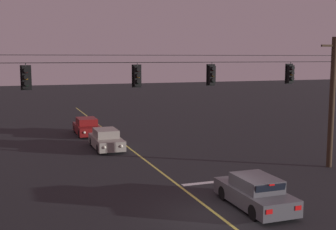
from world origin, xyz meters
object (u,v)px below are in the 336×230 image
car_waiting_near_lane (255,193)px  car_oncoming_trailing (87,127)px  traffic_light_centre (212,75)px  traffic_light_right_inner (291,74)px  traffic_light_left_inner (138,76)px  traffic_light_leftmost (26,78)px  car_oncoming_lead (106,140)px

car_waiting_near_lane → car_oncoming_trailing: (-3.82, 20.42, -0.00)m
traffic_light_centre → traffic_light_right_inner: same height
traffic_light_left_inner → traffic_light_centre: bearing=0.0°
traffic_light_leftmost → car_oncoming_lead: (5.49, 9.52, -4.85)m
car_oncoming_lead → traffic_light_leftmost: bearing=-120.0°
traffic_light_leftmost → traffic_light_centre: (9.11, 0.00, 0.00)m
traffic_light_left_inner → traffic_light_centre: 3.97m
traffic_light_left_inner → traffic_light_centre: (3.97, 0.00, 0.00)m
traffic_light_right_inner → car_waiting_near_lane: size_ratio=0.28×
car_waiting_near_lane → traffic_light_left_inner: bearing=129.1°
car_waiting_near_lane → car_oncoming_lead: size_ratio=0.98×
traffic_light_right_inner → car_oncoming_lead: traffic_light_right_inner is taller
traffic_light_leftmost → traffic_light_centre: same height
traffic_light_left_inner → traffic_light_right_inner: (8.74, 0.00, 0.00)m
car_oncoming_lead → car_oncoming_trailing: (-0.34, 6.19, 0.00)m
traffic_light_leftmost → car_oncoming_lead: 12.01m
car_waiting_near_lane → car_oncoming_trailing: same height
traffic_light_centre → car_oncoming_trailing: 16.91m
traffic_light_leftmost → car_oncoming_lead: size_ratio=0.28×
traffic_light_right_inner → car_waiting_near_lane: 8.35m
traffic_light_leftmost → car_waiting_near_lane: traffic_light_leftmost is taller
traffic_light_leftmost → traffic_light_right_inner: (13.88, 0.00, 0.00)m
traffic_light_centre → car_oncoming_lead: size_ratio=0.28×
traffic_light_left_inner → car_oncoming_lead: size_ratio=0.28×
car_oncoming_lead → traffic_light_left_inner: bearing=-92.1°
traffic_light_leftmost → car_waiting_near_lane: bearing=-27.7°
traffic_light_centre → car_oncoming_lead: 11.27m
traffic_light_leftmost → car_oncoming_lead: traffic_light_leftmost is taller
traffic_light_left_inner → car_waiting_near_lane: bearing=-50.9°
traffic_light_centre → traffic_light_right_inner: bearing=0.0°
traffic_light_leftmost → car_oncoming_lead: bearing=60.0°
traffic_light_left_inner → car_waiting_near_lane: (3.83, -4.71, -4.84)m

